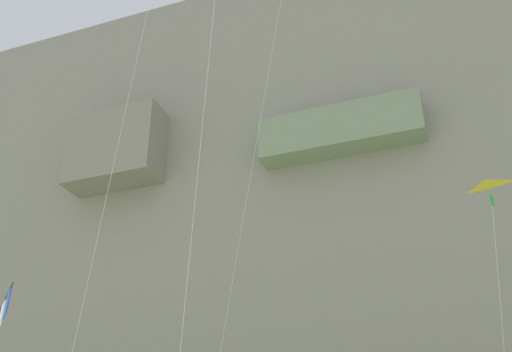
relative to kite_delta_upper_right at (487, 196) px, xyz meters
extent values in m
cube|color=gray|center=(-10.78, 34.72, 13.26)|extent=(180.00, 24.18, 55.85)
cube|color=gray|center=(-34.31, 21.32, 20.97)|extent=(10.05, 4.80, 8.04)
cube|color=gray|center=(-10.78, 22.52, 18.41)|extent=(14.97, 4.97, 4.22)
pyramid|color=yellow|center=(0.00, -0.02, 0.21)|extent=(2.05, 1.65, 0.19)
cube|color=green|center=(0.17, 0.54, 0.01)|extent=(0.19, 0.46, 0.52)
cube|color=white|center=(-11.24, -15.83, -8.39)|extent=(0.41, 0.39, 0.58)
cube|color=blue|center=(-10.51, -16.51, -8.39)|extent=(0.42, 0.39, 0.58)
cylinder|color=silver|center=(-10.70, -1.75, 1.27)|extent=(2.95, 4.72, 31.64)
cylinder|color=silver|center=(-10.63, -12.28, 2.54)|extent=(2.06, 2.03, 34.17)
cylinder|color=silver|center=(-7.18, -13.81, 0.58)|extent=(0.06, 2.86, 30.26)
camera|label=1|loc=(-0.74, -27.19, -12.42)|focal=44.58mm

